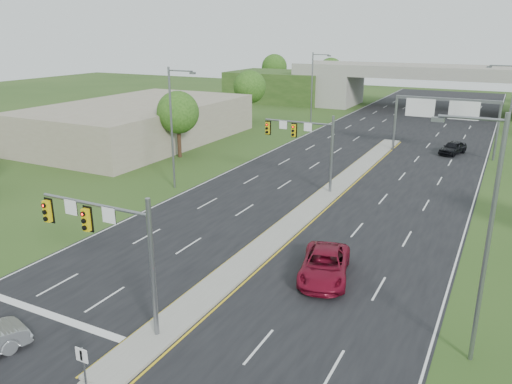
{
  "coord_description": "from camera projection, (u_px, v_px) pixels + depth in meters",
  "views": [
    {
      "loc": [
        13.6,
        -16.15,
        13.94
      ],
      "look_at": [
        -1.85,
        13.97,
        3.0
      ],
      "focal_mm": 35.0,
      "sensor_mm": 36.0,
      "label": 1
    }
  ],
  "objects": [
    {
      "name": "ground",
      "position": [
        157.0,
        337.0,
        23.87
      ],
      "size": [
        240.0,
        240.0,
        0.0
      ],
      "primitive_type": "plane",
      "color": "#284518",
      "rests_on": "ground"
    },
    {
      "name": "commercial_building",
      "position": [
        139.0,
        122.0,
        65.76
      ],
      "size": [
        18.0,
        30.0,
        5.0
      ],
      "primitive_type": "cube",
      "color": "gray",
      "rests_on": "ground"
    },
    {
      "name": "road",
      "position": [
        361.0,
        167.0,
        53.5
      ],
      "size": [
        24.0,
        160.0,
        0.02
      ],
      "primitive_type": "cube",
      "color": "black",
      "rests_on": "ground"
    },
    {
      "name": "car_far_c",
      "position": [
        453.0,
        148.0,
        59.03
      ],
      "size": [
        3.11,
        4.86,
        1.54
      ],
      "primitive_type": "imported",
      "rotation": [
        0.0,
        0.0,
        -0.31
      ],
      "color": "black",
      "rests_on": "road"
    },
    {
      "name": "signal_mast_near",
      "position": [
        111.0,
        238.0,
        23.34
      ],
      "size": [
        6.62,
        0.6,
        7.0
      ],
      "color": "slate",
      "rests_on": "ground"
    },
    {
      "name": "lightpole_l_mid",
      "position": [
        173.0,
        123.0,
        44.7
      ],
      "size": [
        2.85,
        0.25,
        11.0
      ],
      "color": "slate",
      "rests_on": "ground"
    },
    {
      "name": "lightpole_r_far",
      "position": [
        508.0,
        113.0,
        50.09
      ],
      "size": [
        2.85,
        0.25,
        11.0
      ],
      "color": "slate",
      "rests_on": "ground"
    },
    {
      "name": "tree_back_a",
      "position": [
        274.0,
        67.0,
        118.17
      ],
      "size": [
        6.0,
        6.0,
        8.85
      ],
      "color": "#382316",
      "rests_on": "ground"
    },
    {
      "name": "overpass",
      "position": [
        431.0,
        91.0,
        90.52
      ],
      "size": [
        80.0,
        14.0,
        8.1
      ],
      "color": "gray",
      "rests_on": "ground"
    },
    {
      "name": "tree_l_mid",
      "position": [
        250.0,
        87.0,
        79.17
      ],
      "size": [
        5.2,
        5.2,
        8.12
      ],
      "color": "#382316",
      "rests_on": "ground"
    },
    {
      "name": "sign_gantry",
      "position": [
        444.0,
        110.0,
        57.39
      ],
      "size": [
        11.58,
        0.44,
        6.67
      ],
      "color": "slate",
      "rests_on": "ground"
    },
    {
      "name": "tree_l_near",
      "position": [
        178.0,
        112.0,
        56.36
      ],
      "size": [
        4.8,
        4.8,
        7.6
      ],
      "color": "#382316",
      "rests_on": "ground"
    },
    {
      "name": "lightpole_r_near",
      "position": [
        484.0,
        232.0,
        20.45
      ],
      "size": [
        2.85,
        0.25,
        11.0
      ],
      "color": "slate",
      "rests_on": "ground"
    },
    {
      "name": "median",
      "position": [
        322.0,
        198.0,
        43.31
      ],
      "size": [
        2.0,
        54.0,
        0.16
      ],
      "primitive_type": "cube",
      "color": "gray",
      "rests_on": "road"
    },
    {
      "name": "lane_markings",
      "position": [
        337.0,
        181.0,
        48.61
      ],
      "size": [
        23.72,
        160.0,
        0.01
      ],
      "color": "gold",
      "rests_on": "road"
    },
    {
      "name": "keep_right_sign",
      "position": [
        83.0,
        363.0,
        19.57
      ],
      "size": [
        0.6,
        0.13,
        2.2
      ],
      "color": "slate",
      "rests_on": "ground"
    },
    {
      "name": "lightpole_l_far",
      "position": [
        313.0,
        86.0,
        74.34
      ],
      "size": [
        2.85,
        0.25,
        11.0
      ],
      "color": "slate",
      "rests_on": "ground"
    },
    {
      "name": "signal_mast_far",
      "position": [
        308.0,
        139.0,
        44.51
      ],
      "size": [
        6.62,
        0.6,
        7.0
      ],
      "color": "slate",
      "rests_on": "ground"
    },
    {
      "name": "car_far_a",
      "position": [
        325.0,
        265.0,
        29.31
      ],
      "size": [
        4.01,
        6.32,
        1.62
      ],
      "primitive_type": "imported",
      "rotation": [
        0.0,
        0.0,
        0.24
      ],
      "color": "maroon",
      "rests_on": "road"
    },
    {
      "name": "tree_back_b",
      "position": [
        331.0,
        70.0,
        112.19
      ],
      "size": [
        5.6,
        5.6,
        8.32
      ],
      "color": "#382316",
      "rests_on": "ground"
    }
  ]
}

